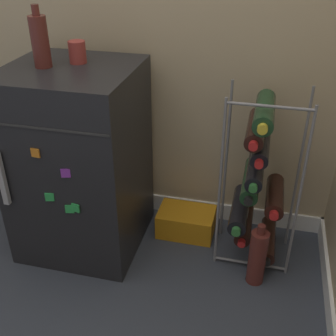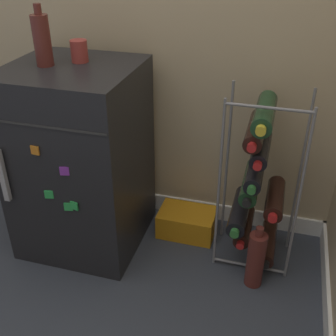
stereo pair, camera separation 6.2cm
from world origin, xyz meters
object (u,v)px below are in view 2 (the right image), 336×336
Objects in this scene: fridge_top_bottle at (42,40)px; loose_bottle_floor at (256,259)px; wine_rack at (257,181)px; fridge_top_cup at (79,51)px; mini_fridge at (81,160)px; soda_box at (187,222)px.

fridge_top_bottle reaches higher than loose_bottle_floor.
fridge_top_bottle is at bearing 174.84° from loose_bottle_floor.
fridge_top_cup reaches higher than wine_rack.
fridge_top_cup is at bearing 78.32° from mini_fridge.
mini_fridge is at bearing 172.97° from loose_bottle_floor.
loose_bottle_floor is at bearing -35.38° from soda_box.
fridge_top_bottle is at bearing -173.78° from wine_rack.
loose_bottle_floor is (0.82, -0.10, -0.29)m from mini_fridge.
soda_box is at bearing 17.03° from fridge_top_bottle.
fridge_top_cup is 0.29× the size of loose_bottle_floor.
fridge_top_cup is 0.15m from fridge_top_bottle.
fridge_top_bottle is (-0.56, -0.17, 0.90)m from soda_box.
wine_rack reaches higher than loose_bottle_floor.
fridge_top_bottle is (-0.10, -0.02, 0.53)m from mini_fridge.
wine_rack is 0.33m from loose_bottle_floor.
fridge_top_cup is 0.37× the size of fridge_top_bottle.
soda_box is at bearing 10.94° from fridge_top_cup.
soda_box is 0.44m from loose_bottle_floor.
mini_fridge is 9.76× the size of fridge_top_cup.
loose_bottle_floor is at bearing -5.16° from fridge_top_bottle.
fridge_top_bottle is (-0.11, -0.08, 0.06)m from fridge_top_cup.
mini_fridge is at bearing 10.83° from fridge_top_bottle.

